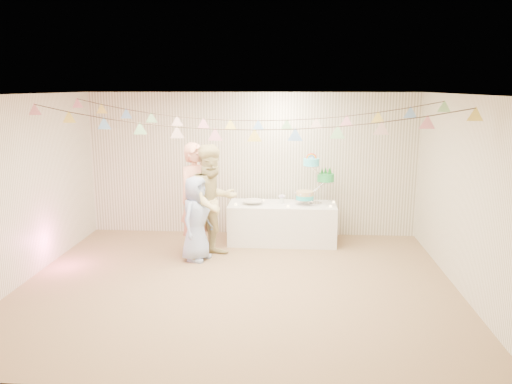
# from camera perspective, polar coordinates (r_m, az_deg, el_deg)

# --- Properties ---
(floor) EXTENTS (6.00, 6.00, 0.00)m
(floor) POSITION_cam_1_polar(r_m,az_deg,el_deg) (7.06, -2.11, -10.51)
(floor) COLOR #836547
(floor) RESTS_ON ground
(ceiling) EXTENTS (6.00, 6.00, 0.00)m
(ceiling) POSITION_cam_1_polar(r_m,az_deg,el_deg) (6.52, -2.29, 11.09)
(ceiling) COLOR silver
(ceiling) RESTS_ON ground
(back_wall) EXTENTS (6.00, 6.00, 0.00)m
(back_wall) POSITION_cam_1_polar(r_m,az_deg,el_deg) (9.12, -0.50, 3.16)
(back_wall) COLOR silver
(back_wall) RESTS_ON ground
(front_wall) EXTENTS (6.00, 6.00, 0.00)m
(front_wall) POSITION_cam_1_polar(r_m,az_deg,el_deg) (4.29, -5.84, -7.19)
(front_wall) COLOR silver
(front_wall) RESTS_ON ground
(left_wall) EXTENTS (5.00, 5.00, 0.00)m
(left_wall) POSITION_cam_1_polar(r_m,az_deg,el_deg) (7.60, -25.29, 0.21)
(left_wall) COLOR silver
(left_wall) RESTS_ON ground
(right_wall) EXTENTS (5.00, 5.00, 0.00)m
(right_wall) POSITION_cam_1_polar(r_m,az_deg,el_deg) (7.02, 22.95, -0.50)
(right_wall) COLOR silver
(right_wall) RESTS_ON ground
(table) EXTENTS (1.86, 0.74, 0.70)m
(table) POSITION_cam_1_polar(r_m,az_deg,el_deg) (8.77, 3.01, -3.58)
(table) COLOR white
(table) RESTS_ON floor
(cake_stand) EXTENTS (0.74, 0.43, 0.83)m
(cake_stand) POSITION_cam_1_polar(r_m,az_deg,el_deg) (8.65, 6.72, 1.67)
(cake_stand) COLOR silver
(cake_stand) RESTS_ON table
(cake_bottom) EXTENTS (0.31, 0.31, 0.15)m
(cake_bottom) POSITION_cam_1_polar(r_m,az_deg,el_deg) (8.65, 5.69, -0.52)
(cake_bottom) COLOR #2BC9C5
(cake_bottom) RESTS_ON cake_stand
(cake_middle) EXTENTS (0.27, 0.27, 0.22)m
(cake_middle) POSITION_cam_1_polar(r_m,az_deg,el_deg) (8.76, 7.86, 1.39)
(cake_middle) COLOR green
(cake_middle) RESTS_ON cake_stand
(cake_top_tier) EXTENTS (0.25, 0.25, 0.19)m
(cake_top_tier) POSITION_cam_1_polar(r_m,az_deg,el_deg) (8.58, 6.36, 3.04)
(cake_top_tier) COLOR #4EE2F5
(cake_top_tier) RESTS_ON cake_stand
(platter) EXTENTS (0.36, 0.36, 0.02)m
(platter) POSITION_cam_1_polar(r_m,az_deg,el_deg) (8.65, -0.36, -0.99)
(platter) COLOR white
(platter) RESTS_ON table
(posy) EXTENTS (0.14, 0.14, 0.15)m
(posy) POSITION_cam_1_polar(r_m,az_deg,el_deg) (8.71, 2.98, -0.45)
(posy) COLOR white
(posy) RESTS_ON table
(person_adult_a) EXTENTS (0.77, 0.79, 1.82)m
(person_adult_a) POSITION_cam_1_polar(r_m,az_deg,el_deg) (8.15, -6.76, -0.78)
(person_adult_a) COLOR #E9987A
(person_adult_a) RESTS_ON floor
(person_adult_b) EXTENTS (1.12, 1.10, 1.82)m
(person_adult_b) POSITION_cam_1_polar(r_m,az_deg,el_deg) (7.93, -4.98, -1.11)
(person_adult_b) COLOR tan
(person_adult_b) RESTS_ON floor
(person_child) EXTENTS (0.64, 0.77, 1.35)m
(person_child) POSITION_cam_1_polar(r_m,az_deg,el_deg) (7.87, -6.83, -3.02)
(person_child) COLOR #93A5D0
(person_child) RESTS_ON floor
(bunting_back) EXTENTS (5.60, 1.10, 0.40)m
(bunting_back) POSITION_cam_1_polar(r_m,az_deg,el_deg) (7.63, -1.36, 9.35)
(bunting_back) COLOR pink
(bunting_back) RESTS_ON ceiling
(bunting_front) EXTENTS (5.60, 0.90, 0.36)m
(bunting_front) POSITION_cam_1_polar(r_m,az_deg,el_deg) (6.34, -2.47, 8.52)
(bunting_front) COLOR #72A5E5
(bunting_front) RESTS_ON ceiling
(tealight_0) EXTENTS (0.04, 0.04, 0.03)m
(tealight_0) POSITION_cam_1_polar(r_m,az_deg,el_deg) (8.59, -2.33, -1.41)
(tealight_0) COLOR #FFD88C
(tealight_0) RESTS_ON table
(tealight_1) EXTENTS (0.04, 0.04, 0.03)m
(tealight_1) POSITION_cam_1_polar(r_m,az_deg,el_deg) (8.87, 0.79, -0.96)
(tealight_1) COLOR #FFD88C
(tealight_1) RESTS_ON table
(tealight_2) EXTENTS (0.04, 0.04, 0.03)m
(tealight_2) POSITION_cam_1_polar(r_m,az_deg,el_deg) (8.47, 3.68, -1.62)
(tealight_2) COLOR #FFD88C
(tealight_2) RESTS_ON table
(tealight_3) EXTENTS (0.04, 0.04, 0.03)m
(tealight_3) POSITION_cam_1_polar(r_m,az_deg,el_deg) (8.90, 5.31, -0.97)
(tealight_3) COLOR #FFD88C
(tealight_3) RESTS_ON table
(tealight_4) EXTENTS (0.04, 0.04, 0.03)m
(tealight_4) POSITION_cam_1_polar(r_m,az_deg,el_deg) (8.53, 8.52, -1.62)
(tealight_4) COLOR #FFD88C
(tealight_4) RESTS_ON table
(tealight_5) EXTENTS (0.04, 0.04, 0.03)m
(tealight_5) POSITION_cam_1_polar(r_m,az_deg,el_deg) (8.86, 8.88, -1.12)
(tealight_5) COLOR #FFD88C
(tealight_5) RESTS_ON table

